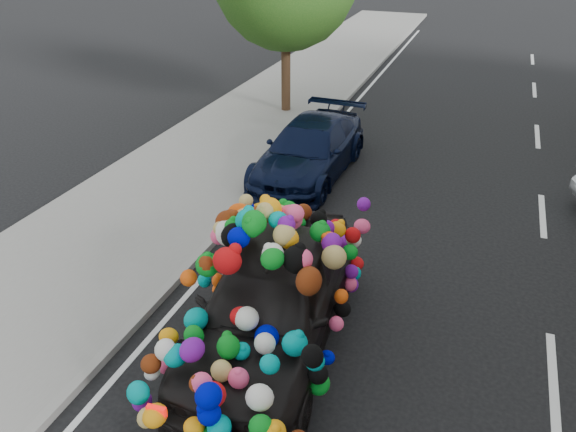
% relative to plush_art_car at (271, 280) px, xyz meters
% --- Properties ---
extents(ground, '(100.00, 100.00, 0.00)m').
position_rel_plush_art_car_xyz_m(ground, '(0.25, 0.60, -1.12)').
color(ground, black).
rests_on(ground, ground).
extents(sidewalk, '(4.00, 60.00, 0.12)m').
position_rel_plush_art_car_xyz_m(sidewalk, '(-4.05, 0.60, -1.06)').
color(sidewalk, gray).
rests_on(sidewalk, ground).
extents(kerb, '(0.15, 60.00, 0.13)m').
position_rel_plush_art_car_xyz_m(kerb, '(-2.10, 0.60, -1.06)').
color(kerb, gray).
rests_on(kerb, ground).
extents(lane_markings, '(6.00, 50.00, 0.01)m').
position_rel_plush_art_car_xyz_m(lane_markings, '(3.85, 0.60, -1.11)').
color(lane_markings, silver).
rests_on(lane_markings, ground).
extents(plush_art_car, '(2.53, 4.85, 2.18)m').
position_rel_plush_art_car_xyz_m(plush_art_car, '(0.00, 0.00, 0.00)').
color(plush_art_car, black).
rests_on(plush_art_car, ground).
extents(navy_sedan, '(1.94, 4.50, 1.29)m').
position_rel_plush_art_car_xyz_m(navy_sedan, '(-1.38, 5.89, -0.48)').
color(navy_sedan, black).
rests_on(navy_sedan, ground).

